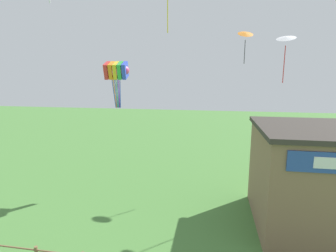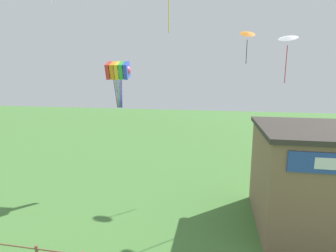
{
  "view_description": "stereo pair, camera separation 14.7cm",
  "coord_description": "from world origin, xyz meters",
  "views": [
    {
      "loc": [
        1.86,
        -2.8,
        8.12
      ],
      "look_at": [
        0.0,
        7.93,
        6.04
      ],
      "focal_mm": 28.0,
      "sensor_mm": 36.0,
      "label": 1
    },
    {
      "loc": [
        2.0,
        -2.77,
        8.12
      ],
      "look_at": [
        0.0,
        7.93,
        6.04
      ],
      "focal_mm": 28.0,
      "sensor_mm": 36.0,
      "label": 2
    }
  ],
  "objects": [
    {
      "name": "kite_rainbow_parafoil",
      "position": [
        -4.94,
        15.12,
        8.49
      ],
      "size": [
        1.98,
        1.46,
        3.29
      ],
      "color": "#E54C8C"
    },
    {
      "name": "kite_white_delta",
      "position": [
        6.0,
        14.37,
        10.27
      ],
      "size": [
        1.43,
        1.4,
        2.9
      ],
      "color": "white"
    },
    {
      "name": "kite_orange_delta",
      "position": [
        3.99,
        17.6,
        11.07
      ],
      "size": [
        1.29,
        1.22,
        2.41
      ],
      "color": "orange"
    }
  ]
}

